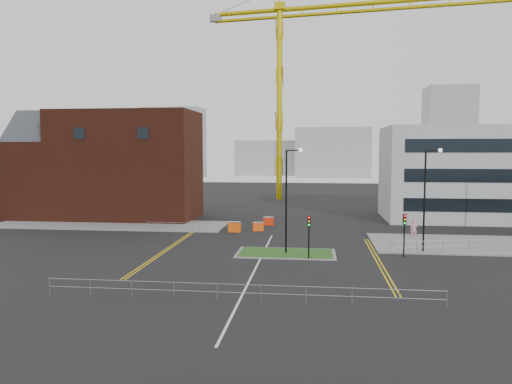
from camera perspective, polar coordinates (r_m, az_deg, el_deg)
ground at (r=36.29m, az=-0.51°, el=-9.61°), size 200.00×200.00×0.00m
pavement_left at (r=62.54m, az=-16.37°, el=-3.59°), size 28.00×8.00×0.12m
pavement_right at (r=52.68m, az=26.23°, el=-5.47°), size 24.00×10.00×0.12m
island_kerb at (r=43.86m, az=3.44°, el=-7.01°), size 8.60×4.60×0.08m
grass_island at (r=43.86m, az=3.44°, el=-6.99°), size 8.00×4.00×0.12m
brick_building at (r=68.60m, az=-16.83°, el=2.84°), size 24.20×10.07×14.24m
office_block at (r=70.28m, az=24.63°, el=1.95°), size 25.00×12.20×12.00m
tower_crane at (r=90.51m, az=6.46°, el=15.59°), size 52.53×9.10×37.46m
streetlamp_island at (r=43.06m, az=3.77°, el=-0.00°), size 1.46×0.36×9.18m
streetlamp_right_near at (r=46.04m, az=18.99°, el=0.06°), size 1.46×0.36×9.18m
traffic_light_island at (r=41.35m, az=6.07°, el=-4.20°), size 0.28×0.33×3.65m
traffic_light_right at (r=43.97m, az=16.61°, el=-3.83°), size 0.28×0.33×3.65m
railing_front at (r=30.35m, az=-1.97°, el=-11.00°), size 24.05×0.05×1.10m
railing_left at (r=55.69m, az=-9.45°, el=-3.77°), size 6.05×0.05×1.10m
railing_right at (r=49.75m, az=25.58°, el=-5.20°), size 19.05×5.05×1.10m
centre_line at (r=38.21m, az=-0.12°, el=-8.86°), size 0.15×30.00×0.01m
yellow_left_a at (r=47.69m, az=-9.81°, el=-6.15°), size 0.12×24.00×0.01m
yellow_left_b at (r=47.61m, az=-9.46°, el=-6.16°), size 0.12×24.00×0.01m
yellow_right_a at (r=42.15m, az=13.60°, el=-7.68°), size 0.12×20.00×0.01m
yellow_right_b at (r=42.19m, az=14.01°, el=-7.68°), size 0.12×20.00×0.01m
skyline_a at (r=161.11m, az=-9.30°, el=5.55°), size 18.00×12.00×22.00m
skyline_b at (r=164.94m, az=8.72°, el=4.50°), size 24.00×12.00×16.00m
skyline_c at (r=164.98m, az=21.12°, el=6.31°), size 14.00×12.00×28.00m
skyline_d at (r=175.31m, az=2.70°, el=3.92°), size 30.00×12.00×12.00m
pedestrian at (r=53.62m, az=17.59°, el=-4.04°), size 0.71×0.47×1.93m
barrier_left at (r=54.89m, az=-2.47°, el=-3.96°), size 1.41×0.57×1.16m
barrier_mid at (r=55.59m, az=0.25°, el=-3.93°), size 1.25×0.73×1.00m
barrier_right at (r=59.71m, az=1.46°, el=-3.30°), size 1.25×0.53×1.02m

